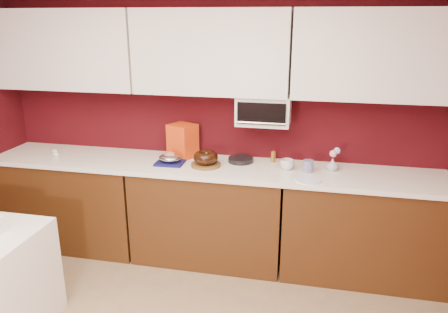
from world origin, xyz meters
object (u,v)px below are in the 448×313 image
object	(u,v)px
toaster_oven	(264,110)
coffee_mug	(287,163)
blue_jar	(308,166)
bundt_cake	(206,157)
flower_vase	(332,164)
foil_ham_nest	(170,158)
pandoro_box	(183,141)

from	to	relation	value
toaster_oven	coffee_mug	bearing A→B (deg)	-31.20
coffee_mug	blue_jar	xyz separation A→B (m)	(0.18, -0.02, -0.00)
bundt_cake	coffee_mug	world-z (taller)	bundt_cake
coffee_mug	flower_vase	bearing A→B (deg)	8.53
blue_jar	toaster_oven	bearing A→B (deg)	158.65
toaster_oven	blue_jar	xyz separation A→B (m)	(0.40, -0.16, -0.42)
bundt_cake	flower_vase	bearing A→B (deg)	6.25
toaster_oven	flower_vase	xyz separation A→B (m)	(0.60, -0.08, -0.42)
toaster_oven	foil_ham_nest	world-z (taller)	toaster_oven
pandoro_box	blue_jar	size ratio (longest dim) A/B	3.02
pandoro_box	blue_jar	distance (m)	1.16
foil_ham_nest	pandoro_box	xyz separation A→B (m)	(0.05, 0.23, 0.10)
toaster_oven	flower_vase	size ratio (longest dim) A/B	3.88
foil_ham_nest	pandoro_box	bearing A→B (deg)	77.54
bundt_cake	coffee_mug	size ratio (longest dim) A/B	1.99
toaster_oven	bundt_cake	xyz separation A→B (m)	(-0.47, -0.20, -0.39)
bundt_cake	flower_vase	xyz separation A→B (m)	(1.06, 0.12, -0.02)
bundt_cake	coffee_mug	distance (m)	0.69
toaster_oven	blue_jar	world-z (taller)	toaster_oven
blue_jar	flower_vase	bearing A→B (deg)	21.06
foil_ham_nest	pandoro_box	world-z (taller)	pandoro_box
toaster_oven	pandoro_box	world-z (taller)	toaster_oven
toaster_oven	foil_ham_nest	distance (m)	0.92
bundt_cake	foil_ham_nest	world-z (taller)	bundt_cake
coffee_mug	flower_vase	size ratio (longest dim) A/B	0.92
coffee_mug	flower_vase	distance (m)	0.38
pandoro_box	flower_vase	size ratio (longest dim) A/B	2.61
foil_ham_nest	flower_vase	bearing A→B (deg)	5.07
foil_ham_nest	toaster_oven	bearing A→B (deg)	14.53
flower_vase	foil_ham_nest	bearing A→B (deg)	-174.93
blue_jar	pandoro_box	bearing A→B (deg)	171.02
coffee_mug	pandoro_box	bearing A→B (deg)	170.57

